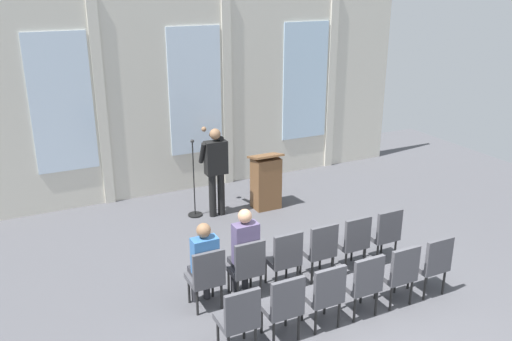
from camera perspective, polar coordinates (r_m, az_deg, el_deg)
ground_plane at (r=7.55m, az=10.26°, el=-16.38°), size 15.33×15.33×0.00m
rear_partition at (r=11.61m, az=-6.35°, el=8.04°), size 10.04×0.14×4.19m
speaker at (r=10.36m, az=-4.27°, el=0.51°), size 0.50×0.69×1.75m
mic_stand at (r=10.61m, az=-6.47°, el=-3.06°), size 0.28×0.28×1.55m
lectern at (r=10.85m, az=1.05°, el=-1.19°), size 0.60×0.48×1.16m
chair_r0_c0 at (r=7.63m, az=-5.24°, el=-10.90°), size 0.46×0.44×0.94m
audience_r0_c0 at (r=7.61m, az=-5.51°, el=-9.40°), size 0.36×0.39×1.30m
chair_r0_c1 at (r=7.84m, az=-0.99°, el=-9.94°), size 0.46×0.44×0.94m
audience_r0_c1 at (r=7.79m, az=-1.25°, el=-8.21°), size 0.36×0.39×1.38m
chair_r0_c2 at (r=8.08m, az=3.00°, el=-8.99°), size 0.46×0.44×0.94m
chair_r0_c3 at (r=8.37m, az=6.72°, el=-8.05°), size 0.46×0.44×0.94m
chair_r0_c4 at (r=8.69m, az=10.16°, el=-7.16°), size 0.46×0.44×0.94m
chair_r0_c5 at (r=9.03m, az=13.34°, el=-6.30°), size 0.46×0.44×0.94m
chair_r1_c0 at (r=6.79m, az=-1.82°, el=-15.12°), size 0.46×0.44×0.94m
chair_r1_c1 at (r=7.01m, az=2.89°, el=-13.85°), size 0.46×0.44×0.94m
chair_r1_c2 at (r=7.29m, az=7.23°, el=-12.59°), size 0.46×0.44×0.94m
chair_r1_c3 at (r=7.60m, az=11.19°, el=-11.37°), size 0.46×0.44×0.94m
chair_r1_c4 at (r=7.95m, az=14.79°, el=-10.21°), size 0.46×0.44×0.94m
chair_r1_c5 at (r=8.33m, az=18.06°, el=-9.11°), size 0.46×0.44×0.94m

